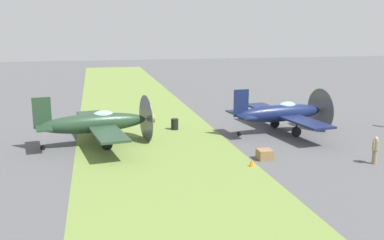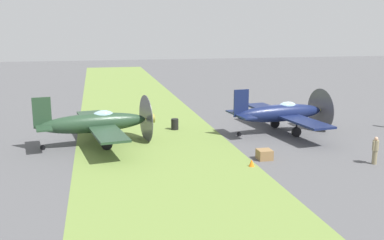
# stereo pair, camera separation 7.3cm
# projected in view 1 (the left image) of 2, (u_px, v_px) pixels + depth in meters

# --- Properties ---
(ground_plane) EXTENTS (160.00, 160.00, 0.00)m
(ground_plane) POSITION_uv_depth(u_px,v_px,m) (279.00, 129.00, 36.63)
(ground_plane) COLOR #515154
(grass_verge) EXTENTS (120.00, 11.00, 0.01)m
(grass_verge) POSITION_uv_depth(u_px,v_px,m) (150.00, 135.00, 34.33)
(grass_verge) COLOR olive
(grass_verge) RESTS_ON ground
(airplane_lead) EXTENTS (10.76, 8.54, 3.81)m
(airplane_lead) POSITION_uv_depth(u_px,v_px,m) (282.00, 113.00, 34.97)
(airplane_lead) COLOR #141E47
(airplane_lead) RESTS_ON ground
(airplane_wingman) EXTENTS (10.81, 8.61, 3.83)m
(airplane_wingman) POSITION_uv_depth(u_px,v_px,m) (96.00, 123.00, 31.29)
(airplane_wingman) COLOR #233D28
(airplane_wingman) RESTS_ON ground
(ground_crew_chief) EXTENTS (0.38, 0.57, 1.73)m
(ground_crew_chief) POSITION_uv_depth(u_px,v_px,m) (375.00, 150.00, 27.04)
(ground_crew_chief) COLOR #847A5B
(ground_crew_chief) RESTS_ON ground
(fuel_drum) EXTENTS (0.60, 0.60, 0.90)m
(fuel_drum) POSITION_uv_depth(u_px,v_px,m) (175.00, 124.00, 36.20)
(fuel_drum) COLOR black
(fuel_drum) RESTS_ON ground
(supply_crate) EXTENTS (0.90, 0.90, 0.64)m
(supply_crate) POSITION_uv_depth(u_px,v_px,m) (265.00, 154.00, 28.09)
(supply_crate) COLOR olive
(supply_crate) RESTS_ON ground
(runway_marker_cone) EXTENTS (0.36, 0.36, 0.44)m
(runway_marker_cone) POSITION_uv_depth(u_px,v_px,m) (252.00, 163.00, 26.69)
(runway_marker_cone) COLOR orange
(runway_marker_cone) RESTS_ON ground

